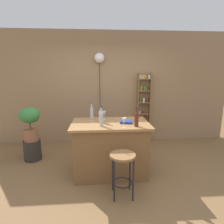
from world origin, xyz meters
The scene contains 15 objects.
ground centered at (0.00, 0.00, 0.00)m, with size 12.00×12.00×0.00m, color brown.
back_wall centered at (0.00, 1.95, 1.40)m, with size 6.40×0.10×2.80m, color #997551.
kitchen_counter centered at (0.00, 0.30, 0.48)m, with size 1.35×0.83×0.94m.
bar_stool centered at (0.13, -0.38, 0.50)m, with size 0.37×0.37×0.66m.
spice_shelf centered at (0.96, 1.81, 0.95)m, with size 0.33×0.14×1.79m.
plant_stool centered at (-1.59, 0.93, 0.21)m, with size 0.35×0.35×0.43m, color #2D2823.
potted_plant centered at (-1.59, 0.93, 0.85)m, with size 0.41×0.37×0.70m.
bottle_vinegar centered at (-0.16, 0.10, 1.07)m, with size 0.06×0.06×0.32m.
bottle_wine_red centered at (-0.33, 0.59, 1.06)m, with size 0.06×0.06×0.31m.
bottle_olive_oil centered at (-0.16, 0.34, 1.06)m, with size 0.07×0.07×0.29m.
bottle_soda_blue centered at (0.41, 0.04, 1.07)m, with size 0.07×0.07×0.32m.
wine_glass_left centered at (0.19, -0.03, 1.06)m, with size 0.07×0.07×0.16m.
wine_glass_center centered at (-0.10, 0.51, 1.06)m, with size 0.07×0.07×0.16m.
cookbook centered at (0.27, 0.26, 0.96)m, with size 0.21×0.15×0.04m, color navy.
pendant_globe_light centered at (-0.16, 1.84, 2.12)m, with size 0.25×0.25×2.27m.
Camera 1 is at (-0.21, -2.84, 1.81)m, focal length 29.92 mm.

